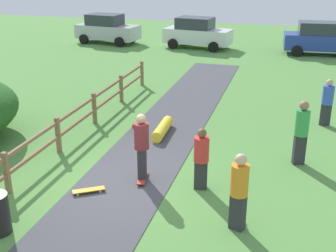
# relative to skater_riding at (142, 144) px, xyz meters

# --- Properties ---
(ground_plane) EXTENTS (60.00, 60.00, 0.00)m
(ground_plane) POSITION_rel_skater_riding_xyz_m (-0.41, -0.23, -1.05)
(ground_plane) COLOR #568E42
(asphalt_path) EXTENTS (2.40, 28.00, 0.02)m
(asphalt_path) POSITION_rel_skater_riding_xyz_m (-0.41, -0.23, -1.04)
(asphalt_path) COLOR #47474C
(asphalt_path) RESTS_ON ground_plane
(wooden_fence) EXTENTS (0.12, 18.12, 1.10)m
(wooden_fence) POSITION_rel_skater_riding_xyz_m (-3.01, -0.23, -0.38)
(wooden_fence) COLOR olive
(wooden_fence) RESTS_ON ground_plane
(skater_riding) EXTENTS (0.44, 0.82, 1.84)m
(skater_riding) POSITION_rel_skater_riding_xyz_m (0.00, 0.00, 0.00)
(skater_riding) COLOR #B23326
(skater_riding) RESTS_ON asphalt_path
(skater_fallen) EXTENTS (1.27, 1.63, 0.36)m
(skater_fallen) POSITION_rel_skater_riding_xyz_m (-0.48, 3.25, -0.85)
(skater_fallen) COLOR yellow
(skater_fallen) RESTS_ON asphalt_path
(skateboard_loose) EXTENTS (0.78, 0.60, 0.08)m
(skateboard_loose) POSITION_rel_skater_riding_xyz_m (-1.07, -1.00, -0.96)
(skateboard_loose) COLOR #BF8C19
(skateboard_loose) RESTS_ON asphalt_path
(bystander_green) EXTENTS (0.48, 0.48, 1.88)m
(bystander_green) POSITION_rel_skater_riding_xyz_m (3.93, 2.17, -0.00)
(bystander_green) COLOR #2D2D33
(bystander_green) RESTS_ON ground_plane
(bystander_red) EXTENTS (0.42, 0.42, 1.63)m
(bystander_red) POSITION_rel_skater_riding_xyz_m (1.55, 0.01, -0.15)
(bystander_red) COLOR #2D2D33
(bystander_red) RESTS_ON ground_plane
(bystander_orange) EXTENTS (0.49, 0.49, 1.78)m
(bystander_orange) POSITION_rel_skater_riding_xyz_m (2.68, -1.54, -0.06)
(bystander_orange) COLOR #2D2D33
(bystander_orange) RESTS_ON ground_plane
(bystander_blue) EXTENTS (0.54, 0.54, 1.66)m
(bystander_blue) POSITION_rel_skater_riding_xyz_m (4.80, 5.63, -0.14)
(bystander_blue) COLOR #2D2D33
(bystander_blue) RESTS_ON ground_plane
(parked_car_blue) EXTENTS (4.33, 2.27, 1.92)m
(parked_car_blue) POSITION_rel_skater_riding_xyz_m (4.95, 18.07, -0.09)
(parked_car_blue) COLOR #283D99
(parked_car_blue) RESTS_ON ground_plane
(parked_car_white) EXTENTS (4.39, 2.43, 1.92)m
(parked_car_white) POSITION_rel_skater_riding_xyz_m (-2.48, 18.08, -0.09)
(parked_car_white) COLOR silver
(parked_car_white) RESTS_ON ground_plane
(parked_car_silver) EXTENTS (4.38, 2.41, 1.92)m
(parked_car_silver) POSITION_rel_skater_riding_xyz_m (-8.66, 18.08, -0.09)
(parked_car_silver) COLOR #B7B7BC
(parked_car_silver) RESTS_ON ground_plane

